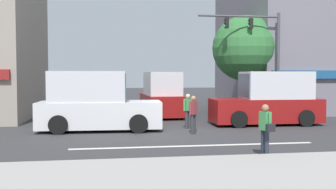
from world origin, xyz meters
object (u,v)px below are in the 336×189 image
Objects in this scene: pedestrian_foreground_with_bag at (265,127)px; pedestrian_far_side at (188,109)px; utility_pole_far_right at (289,53)px; utility_pole_near_left at (1,37)px; traffic_light_mast at (262,47)px; box_truck_crossing_leftbound at (269,101)px; street_tree at (245,48)px; box_truck_waiting_far at (161,96)px; pedestrian_mid_crossing at (193,112)px; box_truck_parked_curbside at (96,104)px.

pedestrian_foreground_with_bag is 1.00× the size of pedestrian_far_side.
utility_pole_far_right is 14.04m from pedestrian_foreground_with_bag.
utility_pole_near_left is 14.29m from traffic_light_mast.
box_truck_crossing_leftbound reaches higher than pedestrian_far_side.
utility_pole_near_left is at bearing 136.69° from pedestrian_foreground_with_bag.
street_tree reaches higher than pedestrian_far_side.
box_truck_crossing_leftbound is 3.37× the size of pedestrian_foreground_with_bag.
street_tree is at bearing 85.49° from box_truck_crossing_leftbound.
street_tree is at bearing 72.95° from pedestrian_foreground_with_bag.
utility_pole_far_right reaches higher than street_tree.
street_tree is at bearing 11.41° from utility_pole_near_left.
box_truck_waiting_far is at bearing 19.67° from utility_pole_near_left.
utility_pole_near_left is 5.21× the size of pedestrian_mid_crossing.
box_truck_waiting_far is 3.39× the size of pedestrian_far_side.
utility_pole_far_right reaches higher than pedestrian_foreground_with_bag.
pedestrian_mid_crossing is at bearing -21.81° from box_truck_parked_curbside.
street_tree is 8.04m from pedestrian_far_side.
box_truck_parked_curbside is 4.58m from pedestrian_mid_crossing.
box_truck_parked_curbside and box_truck_crossing_leftbound have the same top height.
box_truck_waiting_far is 1.00× the size of box_truck_parked_curbside.
box_truck_crossing_leftbound is at bearing 65.99° from pedestrian_foreground_with_bag.
pedestrian_mid_crossing is at bearing -135.29° from traffic_light_mast.
pedestrian_far_side is (-4.45, -0.82, -0.30)m from box_truck_crossing_leftbound.
box_truck_waiting_far and box_truck_crossing_leftbound have the same top height.
utility_pole_far_right reaches higher than box_truck_waiting_far.
box_truck_parked_curbside is at bearing 128.22° from pedestrian_foreground_with_bag.
box_truck_parked_curbside is 3.40× the size of pedestrian_foreground_with_bag.
utility_pole_near_left is 1.54× the size of box_truck_crossing_leftbound.
utility_pole_near_left is at bearing -171.71° from utility_pole_far_right.
pedestrian_far_side is (-4.82, -5.52, -3.31)m from street_tree.
utility_pole_far_right is at bearing 8.29° from utility_pole_near_left.
traffic_light_mast is at bearing 3.01° from utility_pole_near_left.
utility_pole_near_left is 1.40× the size of traffic_light_mast.
box_truck_crossing_leftbound is at bearing 5.59° from box_truck_parked_curbside.
utility_pole_far_right reaches higher than box_truck_crossing_leftbound.
box_truck_parked_curbside is at bearing -174.41° from box_truck_crossing_leftbound.
pedestrian_far_side is at bearing 98.33° from pedestrian_foreground_with_bag.
traffic_light_mast is at bearing -82.09° from street_tree.
utility_pole_far_right is 10.78m from pedestrian_mid_crossing.
pedestrian_foreground_with_bag is (1.53, -12.68, -0.30)m from box_truck_waiting_far.
utility_pole_far_right is at bearing 53.96° from box_truck_crossing_leftbound.
street_tree is 11.17m from box_truck_parked_curbside.
traffic_light_mast is 3.71× the size of pedestrian_far_side.
pedestrian_mid_crossing is at bearing -94.57° from pedestrian_far_side.
utility_pole_near_left is at bearing -176.99° from traffic_light_mast.
utility_pole_near_left is 10.67m from pedestrian_mid_crossing.
utility_pole_far_right reaches higher than box_truck_parked_curbside.
pedestrian_far_side is (-1.01, 6.89, 0.00)m from pedestrian_foreground_with_bag.
utility_pole_far_right is at bearing 34.10° from pedestrian_far_side.
pedestrian_foreground_with_bag is at bearing -83.10° from box_truck_waiting_far.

